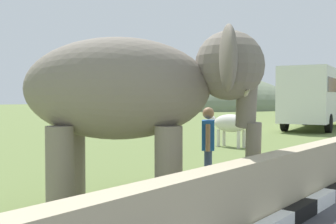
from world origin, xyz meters
TOP-DOWN VIEW (x-y plane):
  - barrier_parapet at (2.00, 3.92)m, footprint 28.00×0.36m
  - elephant at (2.70, 6.00)m, footprint 3.73×3.91m
  - person_handler at (4.44, 5.78)m, footprint 0.61×0.43m
  - bus_white at (22.53, 10.11)m, footprint 9.42×4.07m
  - cow_near at (11.06, 9.22)m, footprint 0.71×1.91m
  - hill_east at (55.00, 38.38)m, footprint 30.70×24.56m

SIDE VIEW (x-z plane):
  - hill_east at x=55.00m, z-range -5.70..5.70m
  - barrier_parapet at x=2.00m, z-range 0.00..1.00m
  - cow_near at x=11.06m, z-range 0.26..1.48m
  - person_handler at x=4.44m, z-range 0.10..1.75m
  - elephant at x=2.70m, z-range 0.46..3.42m
  - bus_white at x=22.53m, z-range 0.33..3.83m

